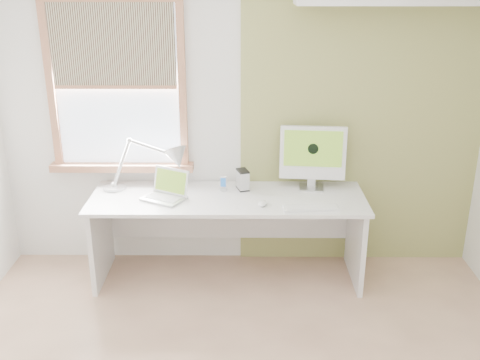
{
  "coord_description": "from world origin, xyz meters",
  "views": [
    {
      "loc": [
        0.03,
        -2.74,
        2.44
      ],
      "look_at": [
        0.0,
        1.05,
        1.0
      ],
      "focal_mm": 41.81,
      "sensor_mm": 36.0,
      "label": 1
    }
  ],
  "objects_px": {
    "desk_lamp": "(165,162)",
    "imac": "(313,154)",
    "external_drive": "(243,180)",
    "desk": "(228,216)",
    "laptop": "(167,191)"
  },
  "relations": [
    {
      "from": "desk",
      "to": "external_drive",
      "type": "height_order",
      "value": "external_drive"
    },
    {
      "from": "laptop",
      "to": "desk_lamp",
      "type": "bearing_deg",
      "value": 98.98
    },
    {
      "from": "desk",
      "to": "external_drive",
      "type": "bearing_deg",
      "value": 40.99
    },
    {
      "from": "laptop",
      "to": "external_drive",
      "type": "relative_size",
      "value": 2.38
    },
    {
      "from": "desk_lamp",
      "to": "desk",
      "type": "bearing_deg",
      "value": -15.13
    },
    {
      "from": "imac",
      "to": "desk",
      "type": "bearing_deg",
      "value": -168.23
    },
    {
      "from": "external_drive",
      "to": "imac",
      "type": "xyz_separation_m",
      "value": [
        0.57,
        0.04,
        0.21
      ]
    },
    {
      "from": "external_drive",
      "to": "imac",
      "type": "relative_size",
      "value": 0.31
    },
    {
      "from": "desk_lamp",
      "to": "imac",
      "type": "relative_size",
      "value": 1.45
    },
    {
      "from": "imac",
      "to": "external_drive",
      "type": "bearing_deg",
      "value": -175.99
    },
    {
      "from": "external_drive",
      "to": "laptop",
      "type": "bearing_deg",
      "value": -162.88
    },
    {
      "from": "external_drive",
      "to": "desk",
      "type": "bearing_deg",
      "value": -139.01
    },
    {
      "from": "desk_lamp",
      "to": "laptop",
      "type": "xyz_separation_m",
      "value": [
        0.04,
        -0.22,
        -0.17
      ]
    },
    {
      "from": "desk",
      "to": "desk_lamp",
      "type": "height_order",
      "value": "desk_lamp"
    },
    {
      "from": "external_drive",
      "to": "imac",
      "type": "bearing_deg",
      "value": 4.01
    }
  ]
}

